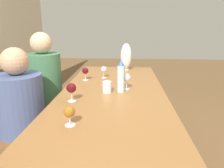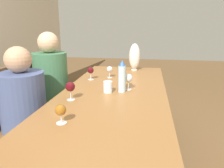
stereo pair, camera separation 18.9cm
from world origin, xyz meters
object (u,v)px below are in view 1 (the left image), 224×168
object	(u,v)px
vase	(126,56)
wine_glass_1	(127,78)
wine_glass_3	(69,112)
wine_glass_2	(71,88)
person_near	(23,114)
chair_far	(39,102)
water_bottle	(121,76)
wine_glass_4	(85,71)
person_far	(46,88)
chair_near	(14,125)
water_tumbler	(107,87)
wine_glass_0	(104,70)

from	to	relation	value
vase	wine_glass_1	world-z (taller)	vase
wine_glass_3	wine_glass_2	bearing A→B (deg)	12.12
vase	person_near	xyz separation A→B (m)	(-1.25, 0.87, -0.32)
wine_glass_2	chair_far	size ratio (longest dim) A/B	0.15
wine_glass_1	person_near	distance (m)	0.97
chair_far	water_bottle	bearing A→B (deg)	-109.33
wine_glass_4	person_far	world-z (taller)	person_far
wine_glass_1	wine_glass_2	size ratio (longest dim) A/B	1.01
water_bottle	vase	bearing A→B (deg)	-2.66
wine_glass_1	wine_glass_3	size ratio (longest dim) A/B	1.24
water_bottle	chair_near	distance (m)	1.03
water_tumbler	vase	bearing A→B (deg)	-9.42
wine_glass_1	wine_glass_2	distance (m)	0.57
chair_near	chair_far	bearing A→B (deg)	0.00
vase	wine_glass_3	world-z (taller)	vase
water_bottle	wine_glass_1	distance (m)	0.10
water_bottle	wine_glass_3	xyz separation A→B (m)	(-0.72, 0.30, -0.06)
wine_glass_3	person_far	xyz separation A→B (m)	(1.04, 0.53, -0.17)
vase	wine_glass_3	bearing A→B (deg)	168.65
water_bottle	person_near	bearing A→B (deg)	107.53
wine_glass_2	person_near	xyz separation A→B (m)	(0.03, 0.44, -0.25)
wine_glass_1	wine_glass_4	xyz separation A→B (m)	(0.32, 0.45, -0.01)
vase	chair_far	size ratio (longest dim) A/B	0.35
wine_glass_2	person_near	distance (m)	0.50
wine_glass_2	wine_glass_4	distance (m)	0.68
water_bottle	chair_near	xyz separation A→B (m)	(-0.26, 0.92, -0.39)
person_far	vase	bearing A→B (deg)	-52.61
water_tumbler	wine_glass_4	world-z (taller)	wine_glass_4
chair_far	person_far	bearing A→B (deg)	-90.00
wine_glass_1	wine_glass_0	bearing A→B (deg)	30.46
water_tumbler	chair_far	bearing A→B (deg)	65.66
chair_near	person_near	xyz separation A→B (m)	(0.00, -0.09, 0.10)
water_tumbler	wine_glass_4	distance (m)	0.51
vase	person_far	size ratio (longest dim) A/B	0.27
wine_glass_1	chair_near	distance (m)	1.09
water_tumbler	person_far	distance (m)	0.80
water_tumbler	wine_glass_2	world-z (taller)	wine_glass_2
water_bottle	wine_glass_2	distance (m)	0.48
person_far	wine_glass_2	bearing A→B (deg)	-144.21
water_bottle	water_tumbler	world-z (taller)	water_bottle
water_tumbler	wine_glass_4	size ratio (longest dim) A/B	0.74
wine_glass_1	water_bottle	bearing A→B (deg)	146.37
wine_glass_0	chair_near	size ratio (longest dim) A/B	0.13
chair_near	chair_far	xyz separation A→B (m)	(0.58, 0.00, 0.00)
water_tumbler	chair_near	xyz separation A→B (m)	(-0.22, 0.80, -0.29)
wine_glass_0	wine_glass_2	bearing A→B (deg)	167.37
wine_glass_4	person_far	distance (m)	0.47
chair_near	person_far	world-z (taller)	person_far
water_tumbler	wine_glass_0	bearing A→B (deg)	8.46
wine_glass_1	wine_glass_3	distance (m)	0.87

